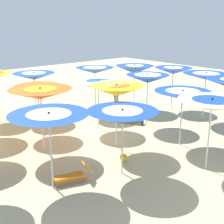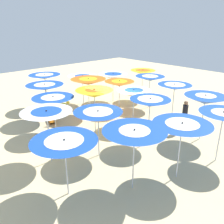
# 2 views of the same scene
# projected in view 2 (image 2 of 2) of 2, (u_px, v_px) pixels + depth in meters

# --- Properties ---
(ground) EXTENTS (41.50, 41.50, 0.04)m
(ground) POSITION_uv_depth(u_px,v_px,m) (115.00, 128.00, 14.04)
(ground) COLOR beige
(beach_umbrella_0) EXTENTS (2.04, 2.04, 2.38)m
(beach_umbrella_0) POSITION_uv_depth(u_px,v_px,m) (223.00, 116.00, 10.02)
(beach_umbrella_0) COLOR silver
(beach_umbrella_0) RESTS_ON ground
(beach_umbrella_1) EXTENTS (2.10, 2.10, 2.48)m
(beach_umbrella_1) POSITION_uv_depth(u_px,v_px,m) (205.00, 100.00, 11.96)
(beach_umbrella_1) COLOR silver
(beach_umbrella_1) RESTS_ON ground
(beach_umbrella_2) EXTENTS (1.97, 1.97, 2.52)m
(beach_umbrella_2) POSITION_uv_depth(u_px,v_px,m) (175.00, 87.00, 13.89)
(beach_umbrella_2) COLOR silver
(beach_umbrella_2) RESTS_ON ground
(beach_umbrella_3) EXTENTS (2.06, 2.06, 2.38)m
(beach_umbrella_3) POSITION_uv_depth(u_px,v_px,m) (150.00, 78.00, 16.66)
(beach_umbrella_3) COLOR silver
(beach_umbrella_3) RESTS_ON ground
(beach_umbrella_4) EXTENTS (1.93, 1.93, 2.41)m
(beach_umbrella_4) POSITION_uv_depth(u_px,v_px,m) (143.00, 72.00, 18.50)
(beach_umbrella_4) COLOR silver
(beach_umbrella_4) RESTS_ON ground
(beach_umbrella_5) EXTENTS (2.22, 2.22, 2.42)m
(beach_umbrella_5) POSITION_uv_depth(u_px,v_px,m) (182.00, 127.00, 8.84)
(beach_umbrella_5) COLOR silver
(beach_umbrella_5) RESTS_ON ground
(beach_umbrella_6) EXTENTS (1.99, 1.99, 2.47)m
(beach_umbrella_6) POSITION_uv_depth(u_px,v_px,m) (150.00, 103.00, 11.50)
(beach_umbrella_6) COLOR silver
(beach_umbrella_6) RESTS_ON ground
(beach_umbrella_7) EXTENTS (1.98, 1.98, 2.28)m
(beach_umbrella_7) POSITION_uv_depth(u_px,v_px,m) (134.00, 94.00, 13.66)
(beach_umbrella_7) COLOR silver
(beach_umbrella_7) RESTS_ON ground
(beach_umbrella_8) EXTENTS (2.01, 2.01, 2.19)m
(beach_umbrella_8) POSITION_uv_depth(u_px,v_px,m) (119.00, 84.00, 16.04)
(beach_umbrella_8) COLOR silver
(beach_umbrella_8) RESTS_ON ground
(beach_umbrella_9) EXTENTS (2.21, 2.21, 2.22)m
(beach_umbrella_9) POSITION_uv_depth(u_px,v_px,m) (113.00, 76.00, 18.17)
(beach_umbrella_9) COLOR silver
(beach_umbrella_9) RESTS_ON ground
(beach_umbrella_10) EXTENTS (2.26, 2.26, 2.46)m
(beach_umbrella_10) POSITION_uv_depth(u_px,v_px,m) (134.00, 135.00, 8.21)
(beach_umbrella_10) COLOR silver
(beach_umbrella_10) RESTS_ON ground
(beach_umbrella_11) EXTENTS (2.18, 2.18, 2.26)m
(beach_umbrella_11) POSITION_uv_depth(u_px,v_px,m) (98.00, 115.00, 10.48)
(beach_umbrella_11) COLOR silver
(beach_umbrella_11) RESTS_ON ground
(beach_umbrella_12) EXTENTS (2.03, 2.03, 2.54)m
(beach_umbrella_12) POSITION_uv_depth(u_px,v_px,m) (94.00, 94.00, 12.76)
(beach_umbrella_12) COLOR silver
(beach_umbrella_12) RESTS_ON ground
(beach_umbrella_13) EXTENTS (2.28, 2.28, 2.51)m
(beach_umbrella_13) POSITION_uv_depth(u_px,v_px,m) (88.00, 82.00, 15.31)
(beach_umbrella_13) COLOR silver
(beach_umbrella_13) RESTS_ON ground
(beach_umbrella_14) EXTENTS (2.17, 2.17, 2.22)m
(beach_umbrella_14) POSITION_uv_depth(u_px,v_px,m) (83.00, 78.00, 17.56)
(beach_umbrella_14) COLOR silver
(beach_umbrella_14) RESTS_ON ground
(beach_umbrella_15) EXTENTS (2.28, 2.28, 2.25)m
(beach_umbrella_15) POSITION_uv_depth(u_px,v_px,m) (65.00, 144.00, 7.97)
(beach_umbrella_15) COLOR silver
(beach_umbrella_15) RESTS_ON ground
(beach_umbrella_16) EXTENTS (2.15, 2.15, 2.46)m
(beach_umbrella_16) POSITION_uv_depth(u_px,v_px,m) (47.00, 115.00, 9.93)
(beach_umbrella_16) COLOR silver
(beach_umbrella_16) RESTS_ON ground
(beach_umbrella_17) EXTENTS (2.23, 2.23, 2.19)m
(beach_umbrella_17) POSITION_uv_depth(u_px,v_px,m) (53.00, 101.00, 12.67)
(beach_umbrella_17) COLOR silver
(beach_umbrella_17) RESTS_ON ground
(beach_umbrella_18) EXTENTS (2.28, 2.28, 2.36)m
(beach_umbrella_18) POSITION_uv_depth(u_px,v_px,m) (45.00, 87.00, 14.52)
(beach_umbrella_18) COLOR silver
(beach_umbrella_18) RESTS_ON ground
(beach_umbrella_19) EXTENTS (2.19, 2.19, 2.48)m
(beach_umbrella_19) POSITION_uv_depth(u_px,v_px,m) (45.00, 77.00, 16.64)
(beach_umbrella_19) COLOR silver
(beach_umbrella_19) RESTS_ON ground
(lounger_0) EXTENTS (1.19, 1.06, 0.66)m
(lounger_0) POSITION_uv_depth(u_px,v_px,m) (61.00, 104.00, 17.51)
(lounger_0) COLOR #333338
(lounger_0) RESTS_ON ground
(lounger_1) EXTENTS (1.25, 0.68, 0.60)m
(lounger_1) POSITION_uv_depth(u_px,v_px,m) (51.00, 120.00, 14.73)
(lounger_1) COLOR olive
(lounger_1) RESTS_ON ground
(lounger_2) EXTENTS (0.78, 1.32, 0.54)m
(lounger_2) POSITION_uv_depth(u_px,v_px,m) (149.00, 134.00, 12.87)
(lounger_2) COLOR olive
(lounger_2) RESTS_ON ground
(beachgoer_0) EXTENTS (0.30, 0.30, 1.81)m
(beachgoer_0) POSITION_uv_depth(u_px,v_px,m) (185.00, 115.00, 13.34)
(beachgoer_0) COLOR #A3704C
(beachgoer_0) RESTS_ON ground
(beach_ball) EXTENTS (0.29, 0.29, 0.29)m
(beach_ball) POSITION_uv_depth(u_px,v_px,m) (72.00, 132.00, 13.26)
(beach_ball) COLOR yellow
(beach_ball) RESTS_ON ground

